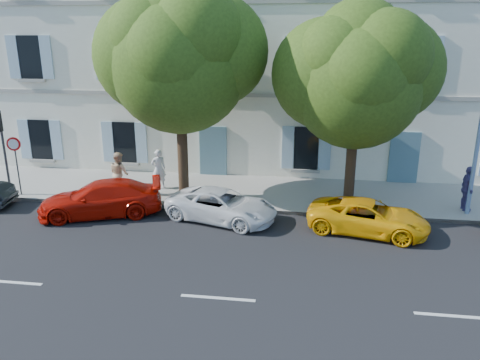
# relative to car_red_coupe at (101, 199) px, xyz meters

# --- Properties ---
(ground) EXTENTS (90.00, 90.00, 0.00)m
(ground) POSITION_rel_car_red_coupe_xyz_m (5.52, -1.23, -0.67)
(ground) COLOR black
(sidewalk) EXTENTS (36.00, 4.50, 0.15)m
(sidewalk) POSITION_rel_car_red_coupe_xyz_m (5.52, 3.22, -0.59)
(sidewalk) COLOR #A09E96
(sidewalk) RESTS_ON ground
(kerb) EXTENTS (36.00, 0.16, 0.16)m
(kerb) POSITION_rel_car_red_coupe_xyz_m (5.52, 1.05, -0.59)
(kerb) COLOR #9E998E
(kerb) RESTS_ON ground
(building) EXTENTS (28.00, 7.00, 12.00)m
(building) POSITION_rel_car_red_coupe_xyz_m (5.52, 8.97, 5.33)
(building) COLOR white
(building) RESTS_ON ground
(car_red_coupe) EXTENTS (4.94, 3.25, 1.33)m
(car_red_coupe) POSITION_rel_car_red_coupe_xyz_m (0.00, 0.00, 0.00)
(car_red_coupe) COLOR #BA1105
(car_red_coupe) RESTS_ON ground
(car_white_coupe) EXTENTS (4.55, 3.06, 1.16)m
(car_white_coupe) POSITION_rel_car_red_coupe_xyz_m (4.68, 0.14, -0.09)
(car_white_coupe) COLOR white
(car_white_coupe) RESTS_ON ground
(car_yellow_supercar) EXTENTS (4.47, 2.77, 1.15)m
(car_yellow_supercar) POSITION_rel_car_red_coupe_xyz_m (9.94, -0.26, -0.09)
(car_yellow_supercar) COLOR #FFB30A
(car_yellow_supercar) RESTS_ON ground
(tree_left) EXTENTS (5.41, 5.41, 8.39)m
(tree_left) POSITION_rel_car_red_coupe_xyz_m (2.70, 2.16, 4.88)
(tree_left) COLOR #3A2819
(tree_left) RESTS_ON sidewalk
(tree_right) EXTENTS (4.87, 4.87, 7.50)m
(tree_right) POSITION_rel_car_red_coupe_xyz_m (9.43, 1.85, 4.29)
(tree_right) COLOR #3A2819
(tree_right) RESTS_ON sidewalk
(traffic_light) EXTENTS (0.29, 0.41, 3.58)m
(traffic_light) POSITION_rel_car_red_coupe_xyz_m (-4.66, 1.24, 2.08)
(traffic_light) COLOR #383A3D
(traffic_light) RESTS_ON sidewalk
(road_sign) EXTENTS (0.57, 0.14, 2.48)m
(road_sign) POSITION_rel_car_red_coupe_xyz_m (-4.23, 1.40, 1.27)
(road_sign) COLOR #383A3D
(road_sign) RESTS_ON sidewalk
(pedestrian_a) EXTENTS (0.76, 0.68, 1.75)m
(pedestrian_a) POSITION_rel_car_red_coupe_xyz_m (1.35, 3.07, 0.36)
(pedestrian_a) COLOR silver
(pedestrian_a) RESTS_ON sidewalk
(pedestrian_b) EXTENTS (1.12, 1.07, 1.82)m
(pedestrian_b) POSITION_rel_car_red_coupe_xyz_m (-0.06, 2.07, 0.39)
(pedestrian_b) COLOR tan
(pedestrian_b) RESTS_ON sidewalk
(pedestrian_c) EXTENTS (0.43, 1.02, 1.75)m
(pedestrian_c) POSITION_rel_car_red_coupe_xyz_m (13.88, 2.09, 0.36)
(pedestrian_c) COLOR #504884
(pedestrian_c) RESTS_ON sidewalk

